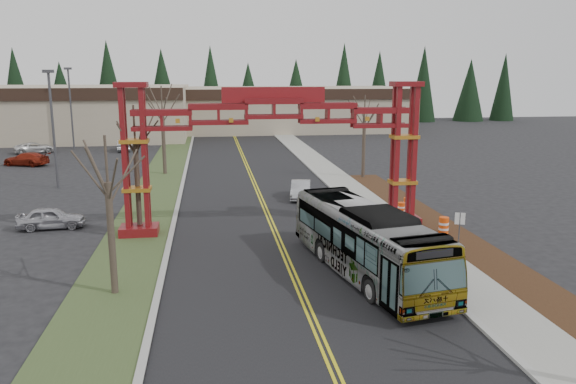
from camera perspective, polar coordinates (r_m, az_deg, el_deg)
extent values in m
cube|color=black|center=(40.99, -2.54, -1.23)|extent=(12.00, 110.00, 0.02)
cube|color=gold|center=(40.98, -2.70, -1.22)|extent=(0.12, 100.00, 0.01)
cube|color=gold|center=(41.00, -2.37, -1.21)|extent=(0.12, 100.00, 0.01)
cube|color=#A3A39E|center=(41.99, 5.85, -0.87)|extent=(0.30, 110.00, 0.15)
cube|color=gray|center=(42.36, 7.75, -0.81)|extent=(2.60, 110.00, 0.14)
cube|color=#321B10|center=(29.89, 20.48, -6.97)|extent=(2.60, 50.00, 0.12)
cube|color=#3B4E27|center=(41.03, -13.73, -1.52)|extent=(4.00, 110.00, 0.08)
cube|color=#A3A39E|center=(40.87, -11.15, -1.40)|extent=(0.30, 110.00, 0.15)
cube|color=maroon|center=(34.23, -14.86, -3.81)|extent=(2.20, 1.60, 0.60)
cube|color=maroon|center=(33.08, -16.28, 3.20)|extent=(0.28, 0.28, 8.00)
cube|color=maroon|center=(32.93, -14.38, 3.26)|extent=(0.28, 0.28, 8.00)
cube|color=maroon|center=(33.76, -16.11, 3.38)|extent=(0.28, 0.28, 8.00)
cube|color=maroon|center=(33.62, -14.25, 3.44)|extent=(0.28, 0.28, 8.00)
cube|color=orange|center=(33.65, -15.09, 0.29)|extent=(1.60, 1.10, 0.22)
cube|color=orange|center=(33.22, -15.35, 5.03)|extent=(1.60, 1.10, 0.22)
cube|color=maroon|center=(33.00, -15.66, 10.46)|extent=(1.80, 1.20, 0.30)
cube|color=maroon|center=(35.94, 11.38, -2.89)|extent=(2.20, 1.60, 0.60)
cube|color=maroon|center=(34.60, 11.00, 3.83)|extent=(0.28, 0.28, 8.00)
cube|color=maroon|center=(34.97, 12.71, 3.84)|extent=(0.28, 0.28, 8.00)
cube|color=maroon|center=(35.25, 10.64, 3.99)|extent=(0.28, 0.28, 8.00)
cube|color=maroon|center=(35.62, 12.32, 4.00)|extent=(0.28, 0.28, 8.00)
cube|color=orange|center=(35.39, 11.55, 1.03)|extent=(1.60, 1.10, 0.22)
cube|color=orange|center=(34.98, 11.74, 5.54)|extent=(1.60, 1.10, 0.22)
cube|color=maroon|center=(34.78, 11.96, 10.70)|extent=(1.80, 1.20, 0.30)
cube|color=maroon|center=(32.99, -1.47, 8.72)|extent=(16.00, 0.90, 1.00)
cube|color=maroon|center=(33.06, -1.46, 7.16)|extent=(16.00, 0.90, 0.60)
cube|color=maroon|center=(32.96, -1.48, 9.84)|extent=(6.00, 0.25, 0.90)
cube|color=tan|center=(90.78, -25.02, 7.34)|extent=(46.00, 22.00, 7.50)
cube|color=tan|center=(95.90, 0.25, 8.49)|extent=(38.00, 20.00, 7.00)
cube|color=black|center=(85.80, 1.24, 9.88)|extent=(38.00, 0.40, 1.60)
cone|color=black|center=(112.12, -26.16, 9.33)|extent=(5.60, 5.60, 13.00)
cylinder|color=#382D26|center=(112.41, -25.90, 6.43)|extent=(0.80, 0.80, 1.60)
cone|color=black|center=(109.82, -21.89, 9.65)|extent=(5.60, 5.60, 13.00)
cylinder|color=#382D26|center=(110.12, -21.66, 6.70)|extent=(0.80, 0.80, 1.60)
cone|color=black|center=(108.15, -17.45, 9.94)|extent=(5.60, 5.60, 13.00)
cylinder|color=#382D26|center=(108.45, -17.26, 6.93)|extent=(0.80, 0.80, 1.60)
cone|color=black|center=(107.12, -12.90, 10.17)|extent=(5.60, 5.60, 13.00)
cylinder|color=#382D26|center=(107.43, -12.76, 7.13)|extent=(0.80, 0.80, 1.60)
cone|color=black|center=(106.76, -8.28, 10.34)|extent=(5.60, 5.60, 13.00)
cylinder|color=#382D26|center=(107.07, -8.18, 7.29)|extent=(0.80, 0.80, 1.60)
cone|color=black|center=(107.08, -3.65, 10.44)|extent=(5.60, 5.60, 13.00)
cylinder|color=#382D26|center=(107.39, -3.61, 7.40)|extent=(0.80, 0.80, 1.60)
cone|color=black|center=(108.07, 0.93, 10.48)|extent=(5.60, 5.60, 13.00)
cylinder|color=#382D26|center=(108.37, 0.92, 7.46)|extent=(0.80, 0.80, 1.60)
cone|color=black|center=(109.71, 5.39, 10.45)|extent=(5.60, 5.60, 13.00)
cylinder|color=#382D26|center=(110.01, 5.33, 7.48)|extent=(0.80, 0.80, 1.60)
cone|color=black|center=(111.98, 9.70, 10.36)|extent=(5.60, 5.60, 13.00)
cylinder|color=#382D26|center=(112.27, 9.59, 7.46)|extent=(0.80, 0.80, 1.60)
cone|color=black|center=(114.82, 13.81, 10.23)|extent=(5.60, 5.60, 13.00)
cylinder|color=#382D26|center=(115.11, 13.66, 7.39)|extent=(0.80, 0.80, 1.60)
cone|color=black|center=(118.22, 17.70, 10.05)|extent=(5.60, 5.60, 13.00)
cylinder|color=#382D26|center=(118.49, 17.52, 7.30)|extent=(0.80, 0.80, 1.60)
cone|color=black|center=(122.11, 21.35, 9.85)|extent=(5.60, 5.60, 13.00)
cylinder|color=#382D26|center=(122.38, 21.15, 7.19)|extent=(0.80, 0.80, 1.60)
imported|color=#A3A5AB|center=(26.69, 7.90, -4.94)|extent=(4.93, 12.25, 3.33)
imported|color=#A5A8AD|center=(42.76, 1.29, 0.24)|extent=(2.18, 4.28, 1.34)
imported|color=#ADADB5|center=(37.42, -22.93, -2.43)|extent=(4.09, 1.94, 1.35)
imported|color=maroon|center=(63.97, -25.07, 3.05)|extent=(5.10, 3.49, 1.37)
imported|color=#A9ADB1|center=(71.94, -16.32, 4.60)|extent=(2.00, 4.47, 1.43)
imported|color=white|center=(73.67, -24.33, 4.13)|extent=(5.10, 3.87, 1.29)
cylinder|color=#382D26|center=(25.03, -17.49, -4.61)|extent=(0.30, 0.30, 4.95)
cylinder|color=#382D26|center=(24.31, -17.99, 3.11)|extent=(0.11, 0.11, 2.05)
cylinder|color=#382D26|center=(33.99, -15.02, 0.45)|extent=(0.30, 0.30, 5.64)
cylinder|color=#382D26|center=(33.47, -15.37, 6.75)|extent=(0.11, 0.11, 2.05)
cylinder|color=#382D26|center=(53.87, -12.52, 4.91)|extent=(0.34, 0.34, 6.00)
cylinder|color=#382D26|center=(53.54, -12.72, 9.24)|extent=(0.13, 0.13, 2.35)
cylinder|color=#382D26|center=(51.13, 7.69, 4.43)|extent=(0.30, 0.30, 5.49)
cylinder|color=#382D26|center=(50.78, 7.81, 8.57)|extent=(0.11, 0.11, 2.09)
cylinder|color=#3F3F44|center=(49.83, -22.73, 5.69)|extent=(0.21, 0.21, 9.41)
cube|color=#3F3F44|center=(49.61, -23.19, 11.21)|extent=(0.84, 0.42, 0.26)
cylinder|color=#3F3F44|center=(75.86, -21.17, 7.82)|extent=(0.22, 0.22, 9.81)
cube|color=#3F3F44|center=(75.73, -21.46, 11.60)|extent=(0.87, 0.44, 0.27)
cylinder|color=#3F3F44|center=(30.79, 16.98, -4.09)|extent=(0.06, 0.06, 2.27)
cube|color=white|center=(30.58, 17.07, -2.60)|extent=(0.50, 0.21, 0.62)
cylinder|color=#ED480D|center=(34.38, 15.53, -3.36)|extent=(0.56, 0.56, 1.09)
cylinder|color=white|center=(34.34, 15.55, -3.10)|extent=(0.59, 0.59, 0.13)
cylinder|color=white|center=(34.42, 15.52, -3.62)|extent=(0.59, 0.59, 0.13)
cylinder|color=#ED480D|center=(38.44, 11.43, -1.70)|extent=(0.46, 0.46, 0.88)
cylinder|color=white|center=(38.41, 11.44, -1.51)|extent=(0.48, 0.48, 0.11)
cylinder|color=white|center=(38.47, 11.42, -1.89)|extent=(0.48, 0.48, 0.11)
cylinder|color=#ED480D|center=(39.47, 12.02, -1.28)|extent=(0.52, 0.52, 1.00)
cylinder|color=white|center=(39.44, 12.03, -1.07)|extent=(0.54, 0.54, 0.12)
cylinder|color=white|center=(39.51, 12.01, -1.49)|extent=(0.54, 0.54, 0.12)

